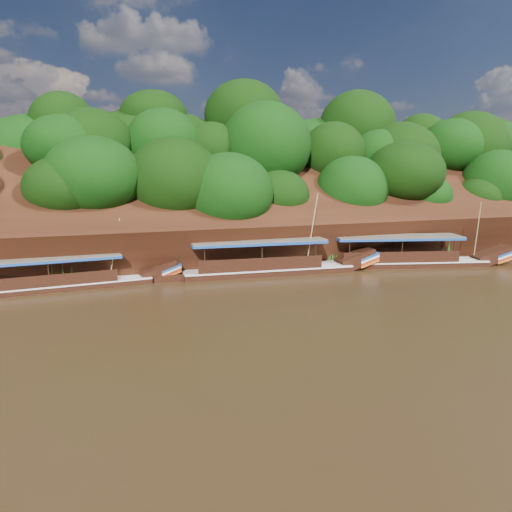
{
  "coord_description": "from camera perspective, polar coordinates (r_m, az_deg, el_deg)",
  "views": [
    {
      "loc": [
        -12.08,
        -26.88,
        8.03
      ],
      "look_at": [
        0.47,
        7.0,
        1.76
      ],
      "focal_mm": 35.0,
      "sensor_mm": 36.0,
      "label": 1
    }
  ],
  "objects": [
    {
      "name": "ground",
      "position": [
        30.55,
        3.75,
        -5.42
      ],
      "size": [
        160.0,
        160.0,
        0.0
      ],
      "primitive_type": "plane",
      "color": "black",
      "rests_on": "ground"
    },
    {
      "name": "riverbank",
      "position": [
        51.42,
        -6.61,
        2.92
      ],
      "size": [
        120.0,
        30.06,
        19.4
      ],
      "color": "black",
      "rests_on": "ground"
    },
    {
      "name": "boat_0",
      "position": [
        44.13,
        17.79,
        -0.34
      ],
      "size": [
        16.01,
        6.08,
        5.92
      ],
      "rotation": [
        0.0,
        0.0,
        -0.26
      ],
      "color": "black",
      "rests_on": "ground"
    },
    {
      "name": "boat_1",
      "position": [
        39.03,
        2.54,
        -1.11
      ],
      "size": [
        15.92,
        3.68,
        6.75
      ],
      "rotation": [
        0.0,
        0.0,
        -0.08
      ],
      "color": "black",
      "rests_on": "ground"
    },
    {
      "name": "boat_2",
      "position": [
        36.46,
        -20.28,
        -2.68
      ],
      "size": [
        14.42,
        3.18,
        5.09
      ],
      "rotation": [
        0.0,
        0.0,
        0.09
      ],
      "color": "black",
      "rests_on": "ground"
    },
    {
      "name": "reeds",
      "position": [
        38.36,
        -5.06,
        -0.92
      ],
      "size": [
        48.14,
        2.06,
        2.0
      ],
      "color": "#27681A",
      "rests_on": "ground"
    }
  ]
}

